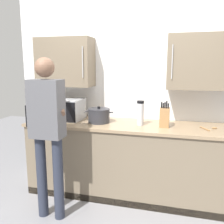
% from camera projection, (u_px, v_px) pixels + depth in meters
% --- Properties ---
extents(back_wall_tiled, '(3.26, 0.44, 2.88)m').
position_uv_depth(back_wall_tiled, '(130.00, 77.00, 3.35)').
color(back_wall_tiled, white).
rests_on(back_wall_tiled, ground_plane).
extents(counter_unit, '(2.47, 0.71, 0.94)m').
position_uv_depth(counter_unit, '(124.00, 159.00, 3.22)').
color(counter_unit, '#756651').
rests_on(counter_unit, ground_plane).
extents(microwave_oven, '(0.51, 0.75, 0.28)m').
position_uv_depth(microwave_oven, '(62.00, 109.00, 3.36)').
color(microwave_oven, '#B7BABF').
rests_on(microwave_oven, counter_unit).
extents(thermos_flask, '(0.09, 0.09, 0.30)m').
position_uv_depth(thermos_flask, '(140.00, 113.00, 3.02)').
color(thermos_flask, '#B7BABF').
rests_on(thermos_flask, counter_unit).
extents(wooden_spoon, '(0.20, 0.18, 0.02)m').
position_uv_depth(wooden_spoon, '(210.00, 128.00, 2.87)').
color(wooden_spoon, '#A37547').
rests_on(wooden_spoon, counter_unit).
extents(stock_pot, '(0.37, 0.28, 0.21)m').
position_uv_depth(stock_pot, '(99.00, 116.00, 3.17)').
color(stock_pot, '#2D2D33').
rests_on(stock_pot, counter_unit).
extents(knife_block, '(0.11, 0.15, 0.31)m').
position_uv_depth(knife_block, '(165.00, 117.00, 2.96)').
color(knife_block, '#A37547').
rests_on(knife_block, counter_unit).
extents(person_figure, '(0.44, 0.57, 1.74)m').
position_uv_depth(person_figure, '(47.00, 125.00, 2.61)').
color(person_figure, '#282D3D').
rests_on(person_figure, ground_plane).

